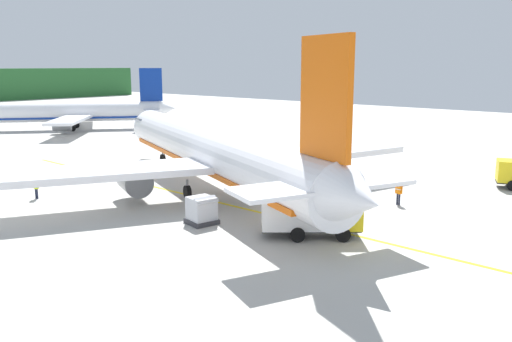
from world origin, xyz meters
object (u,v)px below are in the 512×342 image
(cargo_container_near, at_px, (202,210))
(airliner_foreground, at_px, (213,152))
(airliner_mid_apron, at_px, (69,113))
(crew_marshaller, at_px, (322,178))
(service_truck_baggage, at_px, (310,212))
(crew_loader_right, at_px, (399,192))
(crew_loader_left, at_px, (36,187))

(cargo_container_near, bearing_deg, airliner_foreground, 40.92)
(airliner_mid_apron, bearing_deg, crew_marshaller, -97.59)
(service_truck_baggage, bearing_deg, airliner_mid_apron, 73.32)
(airliner_mid_apron, bearing_deg, crew_loader_right, -97.25)
(airliner_foreground, bearing_deg, service_truck_baggage, -107.07)
(crew_marshaller, bearing_deg, service_truck_baggage, -148.72)
(cargo_container_near, height_order, crew_marshaller, cargo_container_near)
(service_truck_baggage, bearing_deg, crew_loader_right, -3.22)
(airliner_foreground, bearing_deg, crew_loader_right, -63.07)
(crew_loader_right, bearing_deg, crew_marshaller, 85.31)
(crew_marshaller, relative_size, crew_loader_right, 0.92)
(cargo_container_near, distance_m, crew_marshaller, 13.70)
(airliner_foreground, height_order, service_truck_baggage, airliner_foreground)
(crew_loader_right, bearing_deg, airliner_foreground, 116.93)
(airliner_mid_apron, height_order, crew_marshaller, airliner_mid_apron)
(airliner_mid_apron, relative_size, crew_marshaller, 17.96)
(cargo_container_near, bearing_deg, crew_loader_left, 105.63)
(cargo_container_near, bearing_deg, service_truck_baggage, -69.14)
(crew_marshaller, distance_m, crew_loader_left, 23.18)
(airliner_foreground, xyz_separation_m, cargo_container_near, (-6.46, -5.60, -2.48))
(service_truck_baggage, distance_m, crew_marshaller, 12.97)
(crew_marshaller, xyz_separation_m, crew_loader_left, (-17.81, 14.84, 0.03))
(crew_marshaller, height_order, crew_loader_left, crew_loader_left)
(airliner_mid_apron, bearing_deg, cargo_container_near, -111.11)
(airliner_foreground, xyz_separation_m, service_truck_baggage, (-3.83, -12.48, -1.86))
(cargo_container_near, xyz_separation_m, crew_loader_left, (-4.11, 14.68, 0.06))
(airliner_foreground, distance_m, crew_marshaller, 9.57)
(crew_marshaller, bearing_deg, airliner_foreground, 141.53)
(service_truck_baggage, bearing_deg, cargo_container_near, 110.86)
(airliner_foreground, bearing_deg, crew_marshaller, -38.47)
(crew_marshaller, height_order, crew_loader_right, crew_loader_right)
(cargo_container_near, relative_size, crew_marshaller, 1.29)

